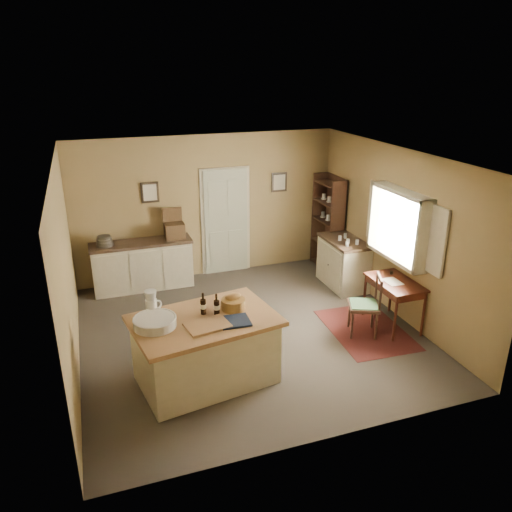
{
  "coord_description": "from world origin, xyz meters",
  "views": [
    {
      "loc": [
        -2.12,
        -6.43,
        3.91
      ],
      "look_at": [
        0.2,
        0.26,
        1.15
      ],
      "focal_mm": 35.0,
      "sensor_mm": 36.0,
      "label": 1
    }
  ],
  "objects": [
    {
      "name": "door",
      "position": [
        0.35,
        2.47,
        1.05
      ],
      "size": [
        0.97,
        0.06,
        2.11
      ],
      "primitive_type": "cube",
      "color": "#AFB396",
      "rests_on": "ground"
    },
    {
      "name": "work_island",
      "position": [
        -0.93,
        -0.98,
        0.48
      ],
      "size": [
        1.95,
        1.43,
        1.2
      ],
      "rotation": [
        0.0,
        0.0,
        0.16
      ],
      "color": "beige",
      "rests_on": "ground"
    },
    {
      "name": "wall_front",
      "position": [
        0.0,
        -2.5,
        1.35
      ],
      "size": [
        5.0,
        0.1,
        2.7
      ],
      "primitive_type": "cube",
      "color": "olive",
      "rests_on": "ground"
    },
    {
      "name": "wall_left",
      "position": [
        -2.5,
        0.0,
        1.35
      ],
      "size": [
        0.1,
        5.0,
        2.7
      ],
      "primitive_type": "cube",
      "color": "olive",
      "rests_on": "ground"
    },
    {
      "name": "sideboard",
      "position": [
        -1.31,
        2.2,
        0.48
      ],
      "size": [
        1.81,
        0.52,
        1.18
      ],
      "color": "beige",
      "rests_on": "ground"
    },
    {
      "name": "framed_prints",
      "position": [
        0.2,
        2.48,
        1.72
      ],
      "size": [
        2.82,
        0.02,
        0.38
      ],
      "color": "black",
      "rests_on": "ground"
    },
    {
      "name": "ceiling",
      "position": [
        0.0,
        0.0,
        2.7
      ],
      "size": [
        5.0,
        5.0,
        0.0
      ],
      "primitive_type": "plane",
      "color": "silver",
      "rests_on": "wall_back"
    },
    {
      "name": "desk_chair",
      "position": [
        1.63,
        -0.59,
        0.47
      ],
      "size": [
        0.58,
        0.58,
        0.95
      ],
      "primitive_type": null,
      "rotation": [
        0.0,
        0.0,
        -0.39
      ],
      "color": "#321D14",
      "rests_on": "ground"
    },
    {
      "name": "writing_desk",
      "position": [
        2.2,
        -0.52,
        0.67
      ],
      "size": [
        0.58,
        0.94,
        0.82
      ],
      "color": "black",
      "rests_on": "ground"
    },
    {
      "name": "rug",
      "position": [
        1.75,
        -0.52,
        0.0
      ],
      "size": [
        1.18,
        1.65,
        0.01
      ],
      "primitive_type": "cube",
      "rotation": [
        0.0,
        0.0,
        -0.05
      ],
      "color": "#431915",
      "rests_on": "ground"
    },
    {
      "name": "wall_right",
      "position": [
        2.5,
        0.0,
        1.35
      ],
      "size": [
        0.1,
        5.0,
        2.7
      ],
      "primitive_type": "cube",
      "color": "olive",
      "rests_on": "ground"
    },
    {
      "name": "right_cabinet",
      "position": [
        2.2,
        1.1,
        0.46
      ],
      "size": [
        0.6,
        1.08,
        0.99
      ],
      "color": "beige",
      "rests_on": "ground"
    },
    {
      "name": "wall_back",
      "position": [
        0.0,
        2.5,
        1.35
      ],
      "size": [
        5.0,
        0.1,
        2.7
      ],
      "primitive_type": "cube",
      "color": "olive",
      "rests_on": "ground"
    },
    {
      "name": "window",
      "position": [
        2.42,
        -0.2,
        1.55
      ],
      "size": [
        0.25,
        1.99,
        1.12
      ],
      "color": "beige",
      "rests_on": "ground"
    },
    {
      "name": "shelving_unit",
      "position": [
        2.35,
        2.0,
        0.93
      ],
      "size": [
        0.32,
        0.84,
        1.87
      ],
      "color": "#321D14",
      "rests_on": "ground"
    },
    {
      "name": "ground",
      "position": [
        0.0,
        0.0,
        0.0
      ],
      "size": [
        5.0,
        5.0,
        0.0
      ],
      "primitive_type": "plane",
      "color": "#4A4038",
      "rests_on": "ground"
    }
  ]
}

